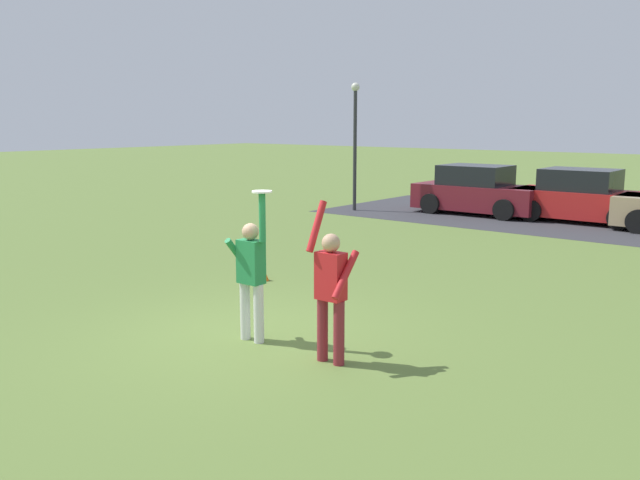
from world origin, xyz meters
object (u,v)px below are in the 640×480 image
object	(u,v)px
parked_car_maroon	(478,192)
person_defender	(331,287)
parked_car_red	(583,198)
lamppost_by_lot	(355,134)
frisbee_disc	(262,192)
person_catcher	(251,272)
field_cone_orange	(262,272)

from	to	relation	value
parked_car_maroon	person_defender	bearing A→B (deg)	-71.57
parked_car_red	lamppost_by_lot	world-z (taller)	lamppost_by_lot
parked_car_red	person_defender	bearing A→B (deg)	-84.46
frisbee_disc	lamppost_by_lot	world-z (taller)	lamppost_by_lot
person_defender	parked_car_red	bearing A→B (deg)	-84.51
frisbee_disc	parked_car_maroon	xyz separation A→B (m)	(-3.57, 13.89, -1.37)
person_catcher	field_cone_orange	distance (m)	3.66
person_catcher	lamppost_by_lot	bearing A→B (deg)	119.73
frisbee_disc	field_cone_orange	bearing A→B (deg)	134.10
parked_car_maroon	lamppost_by_lot	distance (m)	4.49
person_catcher	lamppost_by_lot	size ratio (longest dim) A/B	0.49
person_defender	parked_car_maroon	world-z (taller)	person_defender
lamppost_by_lot	field_cone_orange	distance (m)	10.74
person_catcher	frisbee_disc	xyz separation A→B (m)	(0.22, 0.00, 1.11)
parked_car_red	lamppost_by_lot	size ratio (longest dim) A/B	0.96
lamppost_by_lot	parked_car_maroon	bearing A→B (deg)	26.68
person_defender	field_cone_orange	bearing A→B (deg)	-35.87
frisbee_disc	parked_car_red	world-z (taller)	frisbee_disc
person_defender	frisbee_disc	size ratio (longest dim) A/B	7.62
person_defender	lamppost_by_lot	xyz separation A→B (m)	(-8.36, 12.05, 1.60)
lamppost_by_lot	person_defender	bearing A→B (deg)	-55.24
person_catcher	frisbee_disc	world-z (taller)	frisbee_disc
field_cone_orange	lamppost_by_lot	bearing A→B (deg)	116.23
person_defender	lamppost_by_lot	distance (m)	14.76
parked_car_maroon	field_cone_orange	xyz separation A→B (m)	(0.98, -11.22, -0.57)
person_catcher	parked_car_red	xyz separation A→B (m)	(-0.09, 14.25, -0.25)
lamppost_by_lot	frisbee_disc	bearing A→B (deg)	-59.10
parked_car_red	field_cone_orange	size ratio (longest dim) A/B	12.84
parked_car_maroon	lamppost_by_lot	bearing A→B (deg)	-153.64
parked_car_maroon	lamppost_by_lot	xyz separation A→B (m)	(-3.65, -1.83, 1.86)
parked_car_red	field_cone_orange	world-z (taller)	parked_car_red
frisbee_disc	lamppost_by_lot	size ratio (longest dim) A/B	0.06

